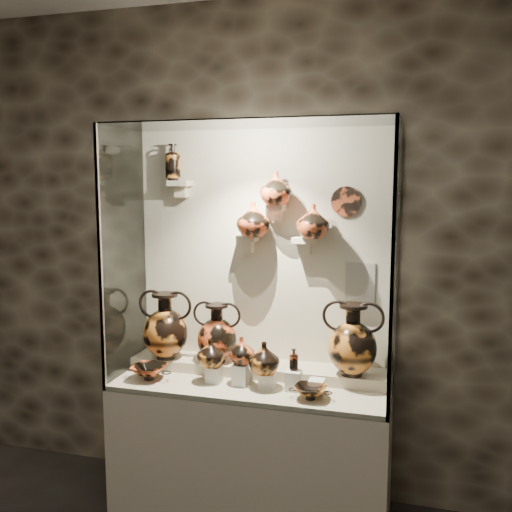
% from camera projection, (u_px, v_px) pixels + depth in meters
% --- Properties ---
extents(wall_back, '(5.00, 0.02, 3.20)m').
position_uv_depth(wall_back, '(264.00, 253.00, 3.72)').
color(wall_back, '#2B231B').
rests_on(wall_back, ground).
extents(plinth, '(1.70, 0.60, 0.80)m').
position_uv_depth(plinth, '(251.00, 449.00, 3.57)').
color(plinth, beige).
rests_on(plinth, floor).
extents(front_tier, '(1.68, 0.58, 0.03)m').
position_uv_depth(front_tier, '(251.00, 385.00, 3.52)').
color(front_tier, '#BEB093').
rests_on(front_tier, plinth).
extents(rear_tier, '(1.70, 0.25, 0.10)m').
position_uv_depth(rear_tier, '(258.00, 371.00, 3.68)').
color(rear_tier, '#BEB093').
rests_on(rear_tier, plinth).
extents(back_panel, '(1.70, 0.03, 1.60)m').
position_uv_depth(back_panel, '(264.00, 253.00, 3.71)').
color(back_panel, beige).
rests_on(back_panel, plinth).
extents(glass_front, '(1.70, 0.01, 1.60)m').
position_uv_depth(glass_front, '(235.00, 267.00, 3.13)').
color(glass_front, white).
rests_on(glass_front, plinth).
extents(glass_left, '(0.01, 0.60, 1.60)m').
position_uv_depth(glass_left, '(124.00, 254.00, 3.64)').
color(glass_left, white).
rests_on(glass_left, plinth).
extents(glass_right, '(0.01, 0.60, 1.60)m').
position_uv_depth(glass_right, '(396.00, 265.00, 3.18)').
color(glass_right, white).
rests_on(glass_right, plinth).
extents(glass_top, '(1.70, 0.60, 0.01)m').
position_uv_depth(glass_top, '(250.00, 124.00, 3.31)').
color(glass_top, white).
rests_on(glass_top, back_panel).
extents(frame_post_left, '(0.02, 0.02, 1.60)m').
position_uv_depth(frame_post_left, '(100.00, 261.00, 3.36)').
color(frame_post_left, gray).
rests_on(frame_post_left, plinth).
extents(frame_post_right, '(0.02, 0.02, 1.60)m').
position_uv_depth(frame_post_right, '(392.00, 273.00, 2.91)').
color(frame_post_right, gray).
rests_on(frame_post_right, plinth).
extents(pedestal_a, '(0.09, 0.09, 0.10)m').
position_uv_depth(pedestal_a, '(214.00, 374.00, 3.52)').
color(pedestal_a, silver).
rests_on(pedestal_a, front_tier).
extents(pedestal_b, '(0.09, 0.09, 0.13)m').
position_uv_depth(pedestal_b, '(240.00, 375.00, 3.47)').
color(pedestal_b, silver).
rests_on(pedestal_b, front_tier).
extents(pedestal_c, '(0.09, 0.09, 0.09)m').
position_uv_depth(pedestal_c, '(267.00, 380.00, 3.43)').
color(pedestal_c, silver).
rests_on(pedestal_c, front_tier).
extents(pedestal_d, '(0.09, 0.09, 0.12)m').
position_uv_depth(pedestal_d, '(293.00, 380.00, 3.38)').
color(pedestal_d, silver).
rests_on(pedestal_d, front_tier).
extents(pedestal_e, '(0.09, 0.09, 0.08)m').
position_uv_depth(pedestal_e, '(317.00, 386.00, 3.35)').
color(pedestal_e, silver).
rests_on(pedestal_e, front_tier).
extents(bracket_ul, '(0.14, 0.12, 0.04)m').
position_uv_depth(bracket_ul, '(180.00, 183.00, 3.73)').
color(bracket_ul, beige).
rests_on(bracket_ul, back_panel).
extents(bracket_ca, '(0.14, 0.12, 0.04)m').
position_uv_depth(bracket_ca, '(246.00, 238.00, 3.65)').
color(bracket_ca, beige).
rests_on(bracket_ca, back_panel).
extents(bracket_cb, '(0.10, 0.12, 0.04)m').
position_uv_depth(bracket_cb, '(276.00, 208.00, 3.57)').
color(bracket_cb, beige).
rests_on(bracket_cb, back_panel).
extents(bracket_cc, '(0.14, 0.12, 0.04)m').
position_uv_depth(bracket_cc, '(304.00, 240.00, 3.55)').
color(bracket_cc, beige).
rests_on(bracket_cc, back_panel).
extents(amphora_left, '(0.47, 0.47, 0.44)m').
position_uv_depth(amphora_left, '(166.00, 325.00, 3.75)').
color(amphora_left, '#C36E25').
rests_on(amphora_left, rear_tier).
extents(amphora_mid, '(0.40, 0.40, 0.38)m').
position_uv_depth(amphora_mid, '(217.00, 333.00, 3.68)').
color(amphora_mid, '#C74B23').
rests_on(amphora_mid, rear_tier).
extents(amphora_right, '(0.46, 0.46, 0.44)m').
position_uv_depth(amphora_right, '(353.00, 340.00, 3.42)').
color(amphora_right, '#C36E25').
rests_on(amphora_right, rear_tier).
extents(jug_a, '(0.22, 0.22, 0.18)m').
position_uv_depth(jug_a, '(211.00, 353.00, 3.50)').
color(jug_a, '#C36E25').
rests_on(jug_a, pedestal_a).
extents(jug_b, '(0.20, 0.20, 0.16)m').
position_uv_depth(jug_b, '(242.00, 351.00, 3.46)').
color(jug_b, '#C74B23').
rests_on(jug_b, pedestal_b).
extents(jug_c, '(0.25, 0.25, 0.20)m').
position_uv_depth(jug_c, '(264.00, 358.00, 3.40)').
color(jug_c, '#C36E25').
rests_on(jug_c, pedestal_c).
extents(lekythos_small, '(0.08, 0.08, 0.15)m').
position_uv_depth(lekythos_small, '(294.00, 358.00, 3.38)').
color(lekythos_small, '#C74B23').
rests_on(lekythos_small, pedestal_d).
extents(kylix_left, '(0.32, 0.29, 0.11)m').
position_uv_depth(kylix_left, '(149.00, 371.00, 3.57)').
color(kylix_left, '#C74B23').
rests_on(kylix_left, front_tier).
extents(kylix_right, '(0.27, 0.24, 0.10)m').
position_uv_depth(kylix_right, '(310.00, 391.00, 3.25)').
color(kylix_right, '#C36E25').
rests_on(kylix_right, front_tier).
extents(lekythos_tall, '(0.11, 0.11, 0.27)m').
position_uv_depth(lekythos_tall, '(173.00, 160.00, 3.71)').
color(lekythos_tall, '#C36E25').
rests_on(lekythos_tall, bracket_ul).
extents(ovoid_vase_a, '(0.23, 0.23, 0.22)m').
position_uv_depth(ovoid_vase_a, '(253.00, 219.00, 3.57)').
color(ovoid_vase_a, '#C74B23').
rests_on(ovoid_vase_a, bracket_ca).
extents(ovoid_vase_b, '(0.21, 0.21, 0.21)m').
position_uv_depth(ovoid_vase_b, '(276.00, 188.00, 3.51)').
color(ovoid_vase_b, '#C74B23').
rests_on(ovoid_vase_b, bracket_cb).
extents(ovoid_vase_c, '(0.23, 0.23, 0.21)m').
position_uv_depth(ovoid_vase_c, '(313.00, 221.00, 3.47)').
color(ovoid_vase_c, '#C74B23').
rests_on(ovoid_vase_c, bracket_cc).
extents(wall_plate, '(0.19, 0.02, 0.19)m').
position_uv_depth(wall_plate, '(346.00, 201.00, 3.50)').
color(wall_plate, '#A34020').
rests_on(wall_plate, back_panel).
extents(info_placard, '(0.18, 0.01, 0.24)m').
position_uv_depth(info_placard, '(360.00, 282.00, 3.54)').
color(info_placard, beige).
rests_on(info_placard, back_panel).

